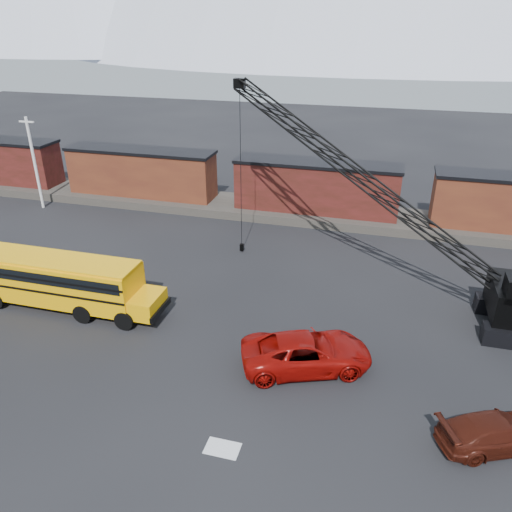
% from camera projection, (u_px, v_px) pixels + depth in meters
% --- Properties ---
extents(ground, '(160.00, 160.00, 0.00)m').
position_uv_depth(ground, '(240.00, 382.00, 23.63)').
color(ground, black).
rests_on(ground, ground).
extents(gravel_berm, '(120.00, 5.00, 0.70)m').
position_uv_depth(gravel_berm, '(315.00, 214.00, 42.55)').
color(gravel_berm, '#49433B').
rests_on(gravel_berm, ground).
extents(boxcar_west_near, '(13.70, 3.10, 4.17)m').
position_uv_depth(boxcar_west_near, '(142.00, 172.00, 45.28)').
color(boxcar_west_near, '#4B1F15').
rests_on(boxcar_west_near, gravel_berm).
extents(boxcar_mid, '(13.70, 3.10, 4.17)m').
position_uv_depth(boxcar_mid, '(316.00, 187.00, 41.49)').
color(boxcar_mid, '#581A18').
rests_on(boxcar_mid, gravel_berm).
extents(utility_pole, '(1.40, 0.24, 8.00)m').
position_uv_depth(utility_pole, '(35.00, 162.00, 43.11)').
color(utility_pole, silver).
rests_on(utility_pole, ground).
extents(snow_patch, '(1.40, 0.90, 0.02)m').
position_uv_depth(snow_patch, '(222.00, 448.00, 20.04)').
color(snow_patch, silver).
rests_on(snow_patch, ground).
extents(school_bus, '(11.65, 2.65, 3.19)m').
position_uv_depth(school_bus, '(63.00, 281.00, 28.90)').
color(school_bus, '#F3A705').
rests_on(school_bus, ground).
extents(red_pickup, '(6.98, 5.06, 1.76)m').
position_uv_depth(red_pickup, '(306.00, 352.00, 24.31)').
color(red_pickup, '#8E0A06').
rests_on(red_pickup, ground).
extents(maroon_suv, '(5.16, 3.78, 1.39)m').
position_uv_depth(maroon_suv, '(497.00, 432.00, 19.92)').
color(maroon_suv, '#3D130A').
rests_on(maroon_suv, ground).
extents(crawler_crane, '(21.49, 8.23, 12.27)m').
position_uv_depth(crawler_crane, '(365.00, 181.00, 29.13)').
color(crawler_crane, black).
rests_on(crawler_crane, ground).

